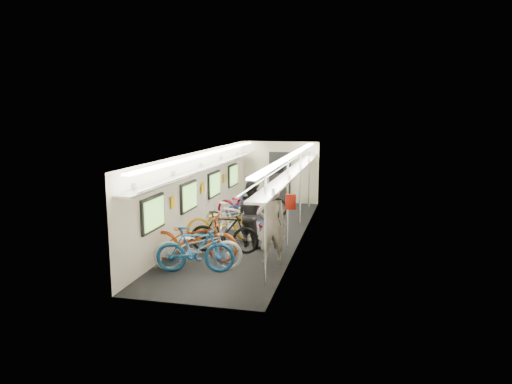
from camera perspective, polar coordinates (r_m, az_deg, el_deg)
The scene contains 14 objects.
train_car_shell at distance 13.71m, azimuth -1.56°, elevation 2.19°, with size 10.00×10.00×10.00m.
bicycle_0 at distance 10.34m, azimuth -7.27°, elevation -6.86°, with size 0.69×1.99×1.05m, color silver.
bicycle_1 at distance 10.18m, azimuth -7.61°, elevation -7.14°, with size 0.49×1.74×1.05m, color #185493.
bicycle_2 at distance 10.91m, azimuth -7.90°, elevation -5.75°, with size 0.75×2.16×1.14m, color #A03811.
bicycle_3 at distance 11.50m, azimuth -3.98°, elevation -5.02°, with size 0.50×1.79×1.07m, color black.
bicycle_4 at distance 12.54m, azimuth -4.20°, elevation -3.87°, with size 0.68×1.96×1.03m, color orange.
bicycle_5 at distance 12.73m, azimuth -3.07°, elevation -3.63°, with size 0.49×1.73×1.04m, color silver.
bicycle_6 at distance 13.35m, azimuth -2.42°, elevation -3.03°, with size 0.68×1.94×1.02m, color #9D9DA1.
bicycle_7 at distance 14.28m, azimuth -0.81°, elevation -2.29°, with size 0.45×1.61×0.97m, color #1B44A5.
bicycle_8 at distance 14.30m, azimuth -1.38°, elevation -1.90°, with size 0.76×2.18×1.15m, color maroon.
bicycle_9 at distance 15.44m, azimuth 0.71°, elevation -1.14°, with size 0.51×1.80×1.08m, color black.
passenger_near at distance 10.61m, azimuth 1.94°, elevation -4.01°, with size 0.69×0.45×1.88m, color gray.
passenger_mid at distance 11.91m, azimuth -0.54°, elevation -2.81°, with size 0.85×0.66×1.75m, color black.
backpack at distance 11.49m, azimuth 4.34°, elevation -1.24°, with size 0.26×0.14×0.38m, color red.
Camera 1 is at (3.05, -12.44, 3.48)m, focal length 32.00 mm.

